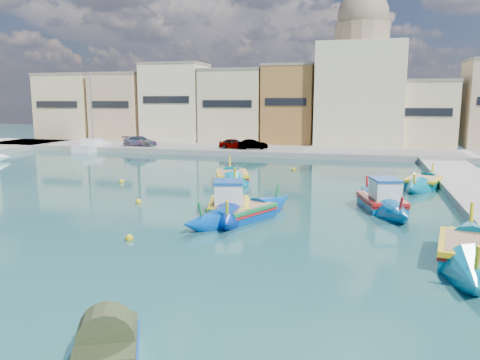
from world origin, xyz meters
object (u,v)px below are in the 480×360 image
at_px(luzzu_turquoise_cabin, 382,203).
at_px(luzzu_green, 232,179).
at_px(yacht_north, 99,147).
at_px(luzzu_cyan_south, 472,254).
at_px(tender_near, 107,353).
at_px(luzzu_blue_cabin, 229,208).
at_px(luzzu_blue_south, 242,214).
at_px(church_block, 360,80).
at_px(luzzu_cyan_mid, 423,183).

bearing_deg(luzzu_turquoise_cabin, luzzu_green, 150.06).
bearing_deg(yacht_north, luzzu_turquoise_cabin, -36.24).
xyz_separation_m(luzzu_cyan_south, tender_near, (-9.43, -9.85, 0.09)).
relative_size(luzzu_turquoise_cabin, luzzu_blue_cabin, 1.05).
relative_size(luzzu_blue_south, luzzu_cyan_south, 0.91).
distance_m(church_block, luzzu_cyan_south, 42.54).
distance_m(luzzu_turquoise_cabin, luzzu_cyan_mid, 8.31).
distance_m(luzzu_cyan_mid, luzzu_blue_south, 15.49).
xyz_separation_m(church_block, luzzu_green, (-8.41, -27.28, -8.12)).
xyz_separation_m(luzzu_blue_cabin, luzzu_green, (-2.57, 9.47, -0.07)).
bearing_deg(tender_near, luzzu_blue_south, 92.20).
height_order(luzzu_turquoise_cabin, luzzu_cyan_mid, luzzu_turquoise_cabin).
bearing_deg(yacht_north, luzzu_blue_cabin, -47.95).
bearing_deg(church_block, luzzu_turquoise_cabin, -86.59).
bearing_deg(luzzu_blue_cabin, luzzu_cyan_mid, 45.98).
bearing_deg(yacht_north, luzzu_blue_south, -47.60).
relative_size(church_block, luzzu_cyan_mid, 2.34).
relative_size(luzzu_cyan_mid, tender_near, 2.79).
distance_m(luzzu_blue_south, tender_near, 13.93).
relative_size(church_block, yacht_north, 1.90).
height_order(luzzu_blue_cabin, yacht_north, yacht_north).
bearing_deg(luzzu_turquoise_cabin, luzzu_blue_south, -149.32).
height_order(luzzu_cyan_south, yacht_north, yacht_north).
bearing_deg(luzzu_blue_cabin, luzzu_turquoise_cabin, 23.99).
distance_m(luzzu_cyan_south, tender_near, 13.64).
bearing_deg(luzzu_turquoise_cabin, yacht_north, 143.76).
relative_size(luzzu_cyan_mid, luzzu_cyan_south, 0.89).
bearing_deg(tender_near, luzzu_cyan_mid, 69.92).
bearing_deg(luzzu_blue_south, tender_near, -87.80).
distance_m(church_block, tender_near, 52.12).
height_order(luzzu_blue_south, yacht_north, yacht_north).
bearing_deg(luzzu_cyan_south, luzzu_blue_south, 157.78).
xyz_separation_m(church_block, luzzu_cyan_mid, (5.00, -25.53, -8.16)).
xyz_separation_m(luzzu_blue_cabin, luzzu_cyan_mid, (10.84, 11.22, -0.11)).
bearing_deg(yacht_north, tender_near, -58.14).
xyz_separation_m(luzzu_turquoise_cabin, tender_near, (-6.41, -18.04, 0.06)).
relative_size(luzzu_cyan_south, tender_near, 3.15).
height_order(church_block, luzzu_cyan_mid, church_block).
distance_m(luzzu_cyan_south, yacht_north, 47.64).
bearing_deg(luzzu_blue_cabin, church_block, 80.96).
bearing_deg(luzzu_green, luzzu_turquoise_cabin, -29.94).
relative_size(church_block, luzzu_green, 2.20).
bearing_deg(luzzu_green, yacht_north, 141.09).
bearing_deg(luzzu_blue_cabin, luzzu_green, 105.18).
bearing_deg(tender_near, luzzu_green, 99.42).
bearing_deg(luzzu_green, church_block, 72.86).
xyz_separation_m(luzzu_green, luzzu_cyan_south, (13.41, -14.18, 0.01)).
height_order(luzzu_cyan_mid, luzzu_green, luzzu_green).
distance_m(luzzu_turquoise_cabin, luzzu_cyan_south, 8.73).
bearing_deg(luzzu_cyan_south, luzzu_blue_cabin, 156.55).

